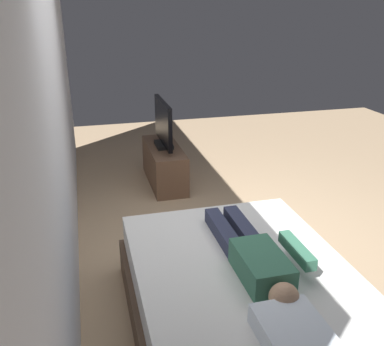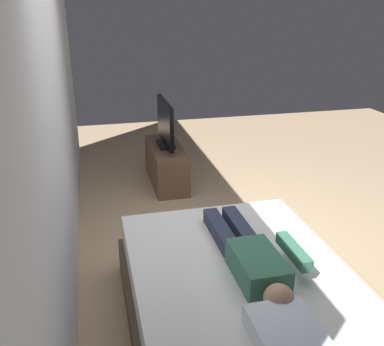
{
  "view_description": "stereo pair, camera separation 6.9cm",
  "coord_description": "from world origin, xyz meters",
  "views": [
    {
      "loc": [
        -3.19,
        1.17,
        2.21
      ],
      "look_at": [
        0.48,
        0.21,
        0.69
      ],
      "focal_mm": 39.85,
      "sensor_mm": 36.0,
      "label": 1
    },
    {
      "loc": [
        -3.21,
        1.1,
        2.21
      ],
      "look_at": [
        0.48,
        0.21,
        0.69
      ],
      "focal_mm": 39.85,
      "sensor_mm": 36.0,
      "label": 2
    }
  ],
  "objects": [
    {
      "name": "ground_plane",
      "position": [
        0.0,
        0.0,
        0.0
      ],
      "size": [
        10.0,
        10.0,
        0.0
      ],
      "primitive_type": "plane",
      "color": "tan"
    },
    {
      "name": "tv_stand",
      "position": [
        1.9,
        0.21,
        0.25
      ],
      "size": [
        1.1,
        0.4,
        0.5
      ],
      "primitive_type": "cube",
      "color": "brown",
      "rests_on": "ground"
    },
    {
      "name": "bed",
      "position": [
        -0.95,
        0.21,
        0.26
      ],
      "size": [
        2.04,
        1.52,
        0.54
      ],
      "color": "brown",
      "rests_on": "ground"
    },
    {
      "name": "pillow",
      "position": [
        -1.65,
        0.21,
        0.6
      ],
      "size": [
        0.48,
        0.34,
        0.12
      ],
      "primitive_type": "cube",
      "color": "white",
      "rests_on": "bed"
    },
    {
      "name": "tv",
      "position": [
        1.9,
        0.21,
        0.78
      ],
      "size": [
        0.88,
        0.2,
        0.59
      ],
      "color": "black",
      "rests_on": "tv_stand"
    },
    {
      "name": "back_wall",
      "position": [
        0.4,
        1.38,
        1.4
      ],
      "size": [
        6.4,
        0.1,
        2.8
      ],
      "primitive_type": "cube",
      "color": "silver",
      "rests_on": "ground"
    },
    {
      "name": "person",
      "position": [
        -0.92,
        0.13,
        0.62
      ],
      "size": [
        1.26,
        0.46,
        0.18
      ],
      "color": "#387056",
      "rests_on": "bed"
    },
    {
      "name": "remote",
      "position": [
        -0.77,
        -0.27,
        0.55
      ],
      "size": [
        0.15,
        0.04,
        0.02
      ],
      "primitive_type": "cube",
      "color": "black",
      "rests_on": "bed"
    }
  ]
}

